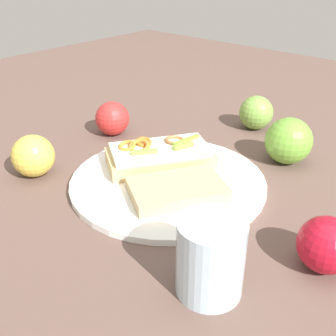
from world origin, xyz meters
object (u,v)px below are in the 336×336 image
Objects in this scene: sandwich at (159,155)px; drinking_glass at (210,258)px; bread_slice_side at (177,189)px; apple_4 at (326,245)px; apple_1 at (112,119)px; apple_2 at (288,141)px; apple_3 at (256,113)px; apple_0 at (33,156)px; plate at (168,181)px.

drinking_glass reaches higher than sandwich.
apple_4 reaches higher than bread_slice_side.
apple_1 is 0.35m from apple_2.
apple_3 is 0.43m from apple_4.
apple_0 is 1.03× the size of apple_1.
plate is 0.23m from apple_2.
apple_3 is 1.03× the size of apple_4.
apple_2 is (-0.20, 0.11, 0.04)m from plate.
apple_0 reaches higher than apple_4.
bread_slice_side is 1.70× the size of apple_2.
drinking_glass is (0.44, 0.20, 0.01)m from apple_3.
apple_3 reaches higher than plate.
apple_3 is (-0.22, 0.20, 0.00)m from apple_1.
apple_2 is at bearing -144.17° from apple_4.
bread_slice_side is 0.33m from apple_3.
plate is at bearing -95.34° from apple_4.
sandwich is (-0.03, -0.04, 0.02)m from plate.
drinking_glass reaches higher than bread_slice_side.
apple_0 reaches higher than apple_1.
apple_0 is 0.86× the size of apple_2.
sandwich is at bearing -126.60° from drinking_glass.
apple_2 is at bearing 151.77° from plate.
apple_1 is (-0.11, -0.26, 0.01)m from bread_slice_side.
apple_4 is at bearing 78.11° from apple_1.
apple_0 is at bearing -22.57° from apple_3.
plate is 4.59× the size of apple_1.
apple_3 is (-0.30, -0.02, 0.03)m from plate.
plate is 4.44× the size of apple_0.
apple_2 reaches higher than sandwich.
apple_4 is at bearing 145.67° from drinking_glass.
plate is 4.47× the size of apple_3.
drinking_glass is at bearing 61.35° from apple_1.
plate is at bearing -28.23° from apple_2.
apple_1 is 0.50m from apple_4.
drinking_glass is at bearing 86.89° from apple_0.
bread_slice_side reaches higher than plate.
apple_1 is 0.75× the size of drinking_glass.
sandwich is 2.79× the size of apple_3.
apple_0 is 1.03× the size of apple_4.
apple_2 is 0.16m from apple_3.
apple_1 is 0.83× the size of apple_2.
drinking_glass reaches higher than apple_2.
plate is 3.44× the size of drinking_glass.
plate is 0.30m from apple_3.
apple_3 is at bearing 157.43° from apple_0.
bread_slice_side is 1.97× the size of apple_0.
apple_4 is at bearing 102.14° from apple_0.
apple_2 is at bearing 110.52° from apple_1.
apple_1 is (-0.20, -0.03, -0.00)m from apple_0.
apple_1 is at bearing -171.94° from apple_0.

